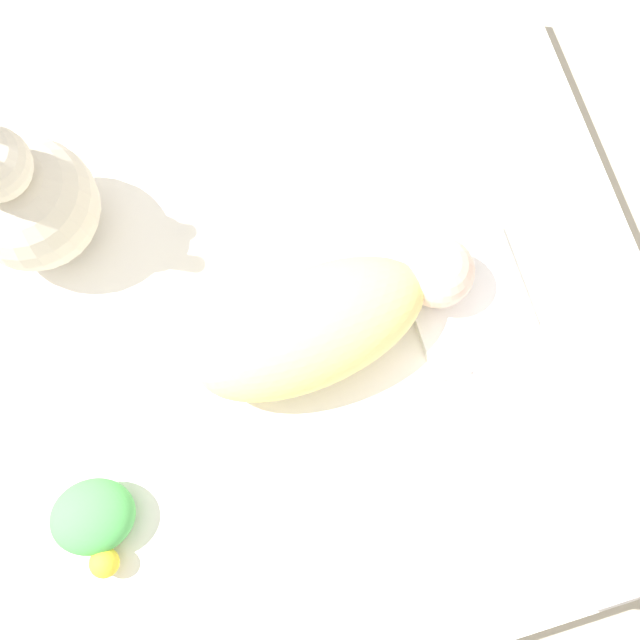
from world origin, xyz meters
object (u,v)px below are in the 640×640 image
object	(u,v)px
swaddled_baby	(328,321)
pillow	(631,443)
turtle_plush	(94,520)
bunny_plush	(26,199)

from	to	relation	value
swaddled_baby	pillow	distance (m)	0.50
turtle_plush	pillow	bearing A→B (deg)	81.46
pillow	bunny_plush	size ratio (longest dim) A/B	1.11
pillow	bunny_plush	distance (m)	1.01
bunny_plush	turtle_plush	xyz separation A→B (m)	(0.50, -0.03, -0.09)
swaddled_baby	turtle_plush	bearing A→B (deg)	-164.61
swaddled_baby	bunny_plush	distance (m)	0.51
pillow	turtle_plush	bearing A→B (deg)	-98.54
turtle_plush	bunny_plush	bearing A→B (deg)	176.83
swaddled_baby	turtle_plush	world-z (taller)	swaddled_baby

